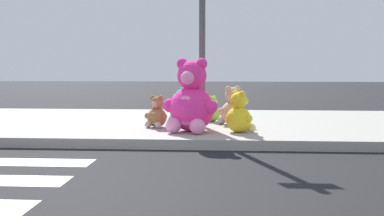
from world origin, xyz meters
TOP-DOWN VIEW (x-y plane):
  - sidewalk at (0.00, 5.20)m, footprint 28.00×4.40m
  - sign_pole at (1.00, 4.40)m, footprint 0.56×0.11m
  - plush_pink_large at (0.85, 3.82)m, footprint 0.88×0.83m
  - plush_tan at (1.52, 4.71)m, footprint 0.48×0.50m
  - plush_teal at (0.60, 4.90)m, footprint 0.47×0.49m
  - plush_brown at (0.22, 4.28)m, footprint 0.40×0.39m
  - plush_yellow at (1.62, 3.80)m, footprint 0.48×0.46m
  - plush_lime at (1.15, 5.16)m, footprint 0.35×0.35m

SIDE VIEW (x-z plane):
  - sidewalk at x=0.00m, z-range 0.00..0.15m
  - plush_lime at x=1.15m, z-range 0.10..0.59m
  - plush_brown at x=0.22m, z-range 0.10..0.64m
  - plush_teal at x=0.60m, z-range 0.08..0.74m
  - plush_yellow at x=1.62m, z-range 0.08..0.75m
  - plush_tan at x=1.52m, z-range 0.08..0.78m
  - plush_pink_large at x=0.85m, z-range 0.03..1.21m
  - sign_pole at x=1.00m, z-range 0.25..3.45m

